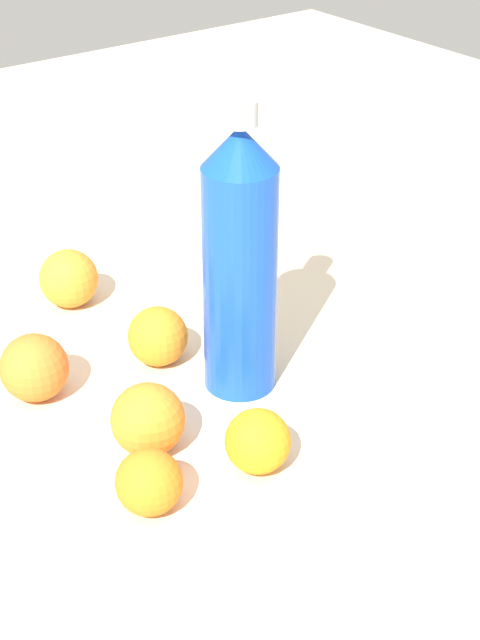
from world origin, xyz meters
TOP-DOWN VIEW (x-y plane):
  - ground_plane at (0.00, 0.00)m, footprint 2.40×2.40m
  - water_bottle at (0.04, -0.04)m, footprint 0.08×0.08m
  - orange_0 at (-0.15, -0.16)m, footprint 0.06×0.06m
  - orange_1 at (-0.03, 0.22)m, footprint 0.07×0.07m
  - orange_2 at (-0.10, -0.08)m, footprint 0.07×0.07m
  - orange_3 at (-0.15, 0.07)m, footprint 0.07×0.07m
  - orange_4 at (-0.03, -0.17)m, footprint 0.06×0.06m
  - orange_5 at (-0.01, 0.04)m, footprint 0.07×0.07m

SIDE VIEW (x-z plane):
  - ground_plane at x=0.00m, z-range 0.00..0.00m
  - orange_0 at x=-0.15m, z-range 0.00..0.06m
  - orange_4 at x=-0.03m, z-range 0.00..0.06m
  - orange_5 at x=-0.01m, z-range 0.00..0.07m
  - orange_1 at x=-0.03m, z-range 0.00..0.07m
  - orange_3 at x=-0.15m, z-range 0.00..0.07m
  - orange_2 at x=-0.10m, z-range 0.00..0.07m
  - water_bottle at x=0.04m, z-range -0.01..0.31m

